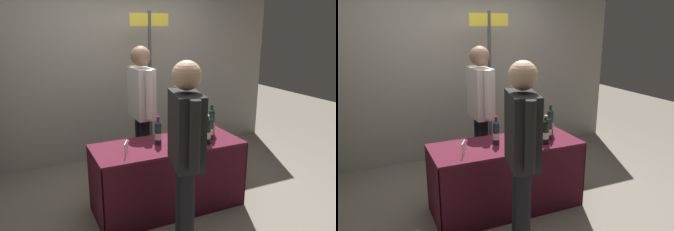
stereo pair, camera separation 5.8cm
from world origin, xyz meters
The scene contains 14 objects.
ground_plane centered at (0.00, 0.00, 0.00)m, with size 12.00×12.00×0.00m, color gray.
back_partition centered at (0.00, 1.70, 1.35)m, with size 5.03×0.12×2.70m, color #9E998E.
tasting_table centered at (0.00, 0.00, 0.50)m, with size 1.56×0.64×0.73m.
featured_wine_bottle centered at (0.47, -0.06, 0.85)m, with size 0.07×0.07×0.31m.
display_bottle_0 centered at (0.15, -0.17, 0.85)m, with size 0.07×0.07×0.30m.
display_bottle_1 centered at (-0.10, 0.02, 0.86)m, with size 0.07×0.07×0.30m.
display_bottle_2 centered at (0.57, 0.07, 0.88)m, with size 0.08×0.08×0.34m.
display_bottle_3 centered at (0.37, -0.17, 0.86)m, with size 0.07×0.07×0.30m.
wine_glass_near_vendor centered at (0.14, 0.01, 0.84)m, with size 0.08×0.08×0.15m.
flower_vase centered at (0.30, 0.11, 0.85)m, with size 0.10×0.10×0.40m.
brochure_stand centered at (-0.49, -0.12, 0.79)m, with size 0.14×0.01×0.12m, color silver.
vendor_presenter centered at (-0.03, 0.68, 1.01)m, with size 0.23×0.58×1.69m.
taster_foreground_right centered at (-0.19, -0.74, 1.00)m, with size 0.31×0.59×1.66m.
booth_signpost centered at (0.27, 1.17, 1.28)m, with size 0.53×0.04×2.09m.
Camera 2 is at (-1.28, -2.93, 1.91)m, focal length 35.10 mm.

